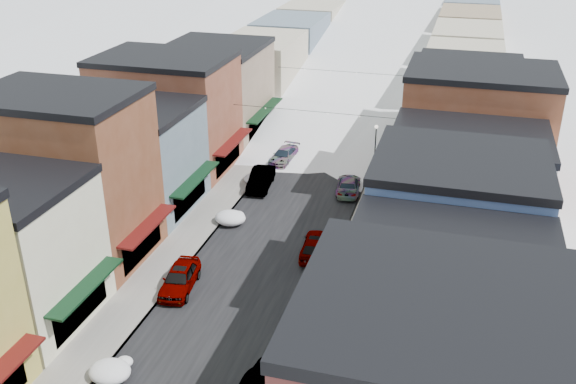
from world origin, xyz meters
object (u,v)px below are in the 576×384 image
Objects in this scene: car_silver_sedan at (180,278)px; streetlamp_near at (338,247)px; trash_can at (313,344)px; car_dark_hatch at (261,179)px.

car_silver_sedan is 1.12× the size of streetlamp_near.
car_silver_sedan is 11.07m from trash_can.
car_dark_hatch is 23.58m from trash_can.
car_dark_hatch is (0.21, 17.26, 0.01)m from car_silver_sedan.
car_dark_hatch is 1.17× the size of streetlamp_near.
car_silver_sedan is 0.95× the size of car_dark_hatch.
streetlamp_near is at bearing 91.19° from trash_can.
car_dark_hatch reaches higher than trash_can.
car_silver_sedan reaches higher than trash_can.
car_silver_sedan is at bearing -160.95° from streetlamp_near.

